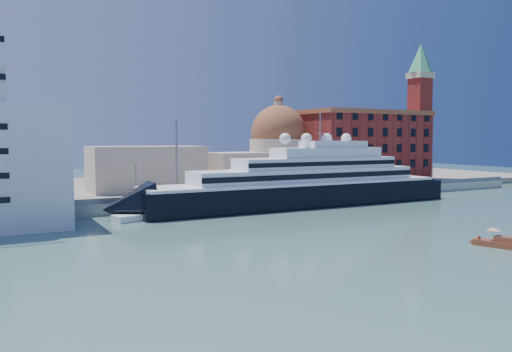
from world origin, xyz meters
TOP-DOWN VIEW (x-y plane):
  - ground at (0.00, 0.00)m, footprint 400.00×400.00m
  - quay at (0.00, 34.00)m, footprint 180.00×10.00m
  - land at (0.00, 75.00)m, footprint 260.00×72.00m
  - quay_fence at (0.00, 29.50)m, footprint 180.00×0.10m
  - superyacht at (4.50, 23.00)m, footprint 87.35×12.11m
  - service_barge at (-31.37, 21.08)m, footprint 11.87×6.61m
  - water_taxi at (8.14, -28.85)m, footprint 4.00×6.69m
  - warehouse at (52.00, 52.00)m, footprint 43.00×19.00m
  - campanile at (76.00, 52.00)m, footprint 8.40×8.40m
  - church at (6.39, 57.72)m, footprint 66.00×18.00m
  - lamp_posts at (-12.67, 32.27)m, footprint 120.80×2.40m

SIDE VIEW (x-z plane):
  - ground at x=0.00m, z-range 0.00..0.00m
  - water_taxi at x=8.14m, z-range -0.78..2.23m
  - service_barge at x=-31.37m, z-range -0.54..2.00m
  - land at x=0.00m, z-range 0.00..2.00m
  - quay at x=0.00m, z-range 0.00..2.50m
  - quay_fence at x=0.00m, z-range 2.50..3.70m
  - superyacht at x=4.50m, z-range -8.55..17.56m
  - lamp_posts at x=-12.67m, z-range 0.84..18.84m
  - church at x=6.39m, z-range -1.84..23.66m
  - warehouse at x=52.00m, z-range 2.16..25.41m
  - campanile at x=76.00m, z-range 5.26..52.26m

